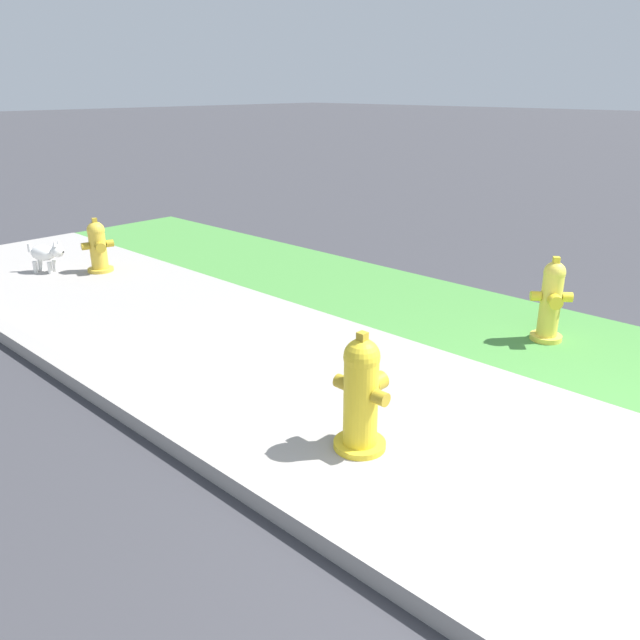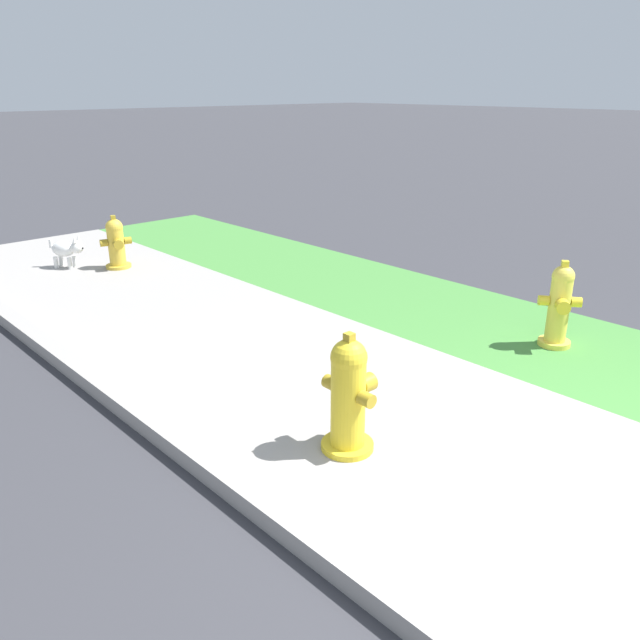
% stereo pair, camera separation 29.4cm
% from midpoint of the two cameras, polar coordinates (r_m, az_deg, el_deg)
% --- Properties ---
extents(fire_hydrant_at_driveway, '(0.40, 0.38, 0.81)m').
position_cam_midpoint_polar(fire_hydrant_at_driveway, '(3.92, 4.80, -6.88)').
color(fire_hydrant_at_driveway, yellow).
rests_on(fire_hydrant_at_driveway, ground).
extents(fire_hydrant_by_grass_verge, '(0.37, 0.39, 0.68)m').
position_cam_midpoint_polar(fire_hydrant_by_grass_verge, '(8.29, -17.18, 6.68)').
color(fire_hydrant_by_grass_verge, gold).
rests_on(fire_hydrant_by_grass_verge, ground).
extents(fire_hydrant_far_end, '(0.34, 0.33, 0.79)m').
position_cam_midpoint_polar(fire_hydrant_far_end, '(5.93, 22.37, 1.20)').
color(fire_hydrant_far_end, yellow).
rests_on(fire_hydrant_far_end, ground).
extents(small_white_dog, '(0.43, 0.36, 0.42)m').
position_cam_midpoint_polar(small_white_dog, '(8.51, -21.24, 6.01)').
color(small_white_dog, white).
rests_on(small_white_dog, ground).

